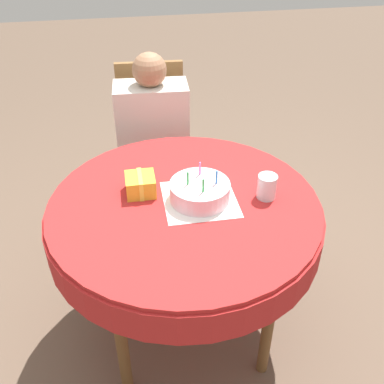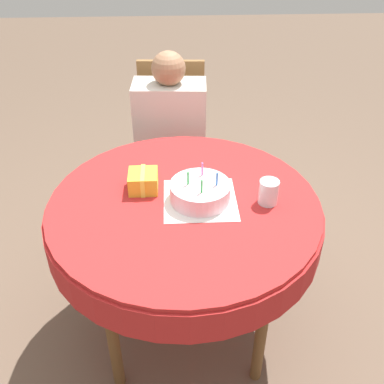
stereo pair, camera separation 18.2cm
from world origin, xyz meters
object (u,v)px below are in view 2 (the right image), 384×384
at_px(birthday_cake, 200,192).
at_px(drinking_glass, 269,192).
at_px(person, 170,131).
at_px(gift_box, 143,181).
at_px(chair, 172,145).

xyz_separation_m(birthday_cake, drinking_glass, (0.28, -0.03, 0.01)).
relative_size(birthday_cake, drinking_glass, 2.39).
xyz_separation_m(person, gift_box, (-0.12, -0.70, 0.14)).
bearing_deg(drinking_glass, gift_box, 166.84).
bearing_deg(chair, person, -90.00).
bearing_deg(person, chair, 90.00).
distance_m(person, gift_box, 0.72).
distance_m(birthday_cake, gift_box, 0.25).
height_order(chair, gift_box, chair).
height_order(drinking_glass, gift_box, drinking_glass).
height_order(chair, drinking_glass, chair).
xyz_separation_m(chair, gift_box, (-0.12, -0.80, 0.28)).
distance_m(birthday_cake, drinking_glass, 0.28).
bearing_deg(gift_box, person, 80.54).
bearing_deg(drinking_glass, birthday_cake, 174.02).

